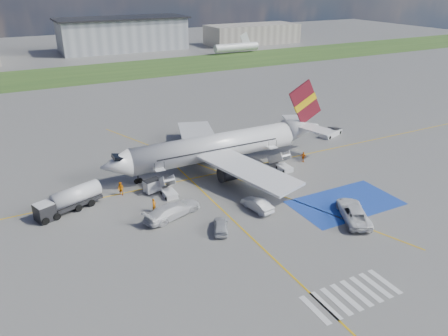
{
  "coord_description": "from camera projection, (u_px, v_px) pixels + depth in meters",
  "views": [
    {
      "loc": [
        -26.99,
        -40.95,
        26.85
      ],
      "look_at": [
        -2.42,
        6.17,
        3.5
      ],
      "focal_mm": 35.0,
      "sensor_mm": 36.0,
      "label": 1
    }
  ],
  "objects": [
    {
      "name": "ground",
      "position": [
        263.0,
        207.0,
        55.47
      ],
      "size": [
        400.0,
        400.0,
        0.0
      ],
      "primitive_type": "plane",
      "color": "#60605E",
      "rests_on": "ground"
    },
    {
      "name": "grass_strip",
      "position": [
        96.0,
        73.0,
        132.59
      ],
      "size": [
        400.0,
        30.0,
        0.01
      ],
      "primitive_type": "cube",
      "color": "#2D4C1E",
      "rests_on": "ground"
    },
    {
      "name": "taxiway_line_main",
      "position": [
        220.0,
        172.0,
        65.21
      ],
      "size": [
        120.0,
        0.2,
        0.01
      ],
      "primitive_type": "cube",
      "color": "gold",
      "rests_on": "ground"
    },
    {
      "name": "taxiway_line_cross",
      "position": [
        274.0,
        259.0,
        45.24
      ],
      "size": [
        0.2,
        60.0,
        0.01
      ],
      "primitive_type": "cube",
      "color": "gold",
      "rests_on": "ground"
    },
    {
      "name": "taxiway_line_diag",
      "position": [
        220.0,
        172.0,
        65.21
      ],
      "size": [
        20.71,
        56.45,
        0.01
      ],
      "primitive_type": "cube",
      "rotation": [
        0.0,
        0.0,
        0.35
      ],
      "color": "gold",
      "rests_on": "ground"
    },
    {
      "name": "staging_box",
      "position": [
        345.0,
        203.0,
        56.46
      ],
      "size": [
        14.0,
        8.0,
        0.01
      ],
      "primitive_type": "cube",
      "color": "#1A3CA0",
      "rests_on": "ground"
    },
    {
      "name": "crosswalk",
      "position": [
        351.0,
        295.0,
        40.1
      ],
      "size": [
        9.0,
        4.0,
        0.01
      ],
      "color": "silver",
      "rests_on": "ground"
    },
    {
      "name": "terminal_centre",
      "position": [
        123.0,
        35.0,
        171.11
      ],
      "size": [
        48.0,
        18.0,
        12.0
      ],
      "primitive_type": "cube",
      "color": "gray",
      "rests_on": "ground"
    },
    {
      "name": "terminal_east",
      "position": [
        252.0,
        34.0,
        189.52
      ],
      "size": [
        40.0,
        16.0,
        8.0
      ],
      "primitive_type": "cube",
      "color": "gray",
      "rests_on": "ground"
    },
    {
      "name": "airliner",
      "position": [
        223.0,
        145.0,
        66.11
      ],
      "size": [
        36.81,
        32.95,
        11.92
      ],
      "color": "silver",
      "rests_on": "ground"
    },
    {
      "name": "airstairs_fwd",
      "position": [
        168.0,
        191.0,
        58.27
      ],
      "size": [
        1.9,
        5.2,
        3.6
      ],
      "color": "silver",
      "rests_on": "ground"
    },
    {
      "name": "airstairs_aft",
      "position": [
        283.0,
        165.0,
        66.1
      ],
      "size": [
        1.9,
        5.2,
        3.6
      ],
      "color": "silver",
      "rests_on": "ground"
    },
    {
      "name": "fuel_tanker",
      "position": [
        69.0,
        202.0,
        54.22
      ],
      "size": [
        8.58,
        4.91,
        2.85
      ],
      "rotation": [
        0.0,
        0.0,
        0.35
      ],
      "color": "black",
      "rests_on": "ground"
    },
    {
      "name": "gpu_cart",
      "position": [
        152.0,
        186.0,
        58.99
      ],
      "size": [
        2.48,
        1.89,
        1.85
      ],
      "rotation": [
        0.0,
        0.0,
        0.24
      ],
      "color": "silver",
      "rests_on": "ground"
    },
    {
      "name": "belt_loader",
      "position": [
        331.0,
        133.0,
        80.22
      ],
      "size": [
        5.76,
        3.57,
        1.67
      ],
      "rotation": [
        0.0,
        0.0,
        0.36
      ],
      "color": "silver",
      "rests_on": "ground"
    },
    {
      "name": "car_silver_a",
      "position": [
        221.0,
        226.0,
        49.98
      ],
      "size": [
        3.23,
        4.39,
        1.39
      ],
      "primitive_type": "imported",
      "rotation": [
        0.0,
        0.0,
        2.7
      ],
      "color": "#B4B6BC",
      "rests_on": "ground"
    },
    {
      "name": "car_silver_b",
      "position": [
        257.0,
        204.0,
        54.45
      ],
      "size": [
        2.37,
        4.9,
        1.55
      ],
      "primitive_type": "imported",
      "rotation": [
        0.0,
        0.0,
        3.3
      ],
      "color": "#B2B5BA",
      "rests_on": "ground"
    },
    {
      "name": "van_white_a",
      "position": [
        354.0,
        210.0,
        52.43
      ],
      "size": [
        5.21,
        6.58,
        2.24
      ],
      "primitive_type": "imported",
      "rotation": [
        0.0,
        0.0,
        2.66
      ],
      "color": "white",
      "rests_on": "ground"
    },
    {
      "name": "van_white_b",
      "position": [
        173.0,
        208.0,
        52.85
      ],
      "size": [
        6.32,
        4.12,
        2.3
      ],
      "primitive_type": "imported",
      "rotation": [
        0.0,
        0.0,
        1.89
      ],
      "color": "silver",
      "rests_on": "ground"
    },
    {
      "name": "crew_fwd",
      "position": [
        154.0,
        205.0,
        54.1
      ],
      "size": [
        0.76,
        0.7,
        1.74
      ],
      "primitive_type": "imported",
      "rotation": [
        0.0,
        0.0,
        0.59
      ],
      "color": "orange",
      "rests_on": "ground"
    },
    {
      "name": "crew_nose",
      "position": [
        121.0,
        189.0,
        58.1
      ],
      "size": [
        1.14,
        1.16,
        1.89
      ],
      "primitive_type": "imported",
      "rotation": [
        0.0,
        0.0,
        -0.85
      ],
      "color": "orange",
      "rests_on": "ground"
    },
    {
      "name": "crew_aft",
      "position": [
        303.0,
        157.0,
        68.56
      ],
      "size": [
        0.8,
        1.09,
        1.72
      ],
      "primitive_type": "imported",
      "rotation": [
        0.0,
        0.0,
        2.0
      ],
      "color": "orange",
      "rests_on": "ground"
    }
  ]
}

